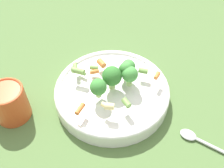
% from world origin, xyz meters
% --- Properties ---
extents(ground_plane, '(3.00, 3.00, 0.00)m').
position_xyz_m(ground_plane, '(0.00, 0.00, 0.00)').
color(ground_plane, '#4C6B38').
extents(bowl, '(0.27, 0.27, 0.04)m').
position_xyz_m(bowl, '(0.00, 0.00, 0.02)').
color(bowl, white).
rests_on(bowl, ground_plane).
extents(pasta_salad, '(0.21, 0.16, 0.06)m').
position_xyz_m(pasta_salad, '(0.01, -0.00, 0.08)').
color(pasta_salad, '#8CB766').
rests_on(pasta_salad, bowl).
extents(cup, '(0.08, 0.08, 0.08)m').
position_xyz_m(cup, '(-0.23, -0.00, 0.04)').
color(cup, '#CC4C23').
rests_on(cup, ground_plane).
extents(spoon, '(0.13, 0.13, 0.01)m').
position_xyz_m(spoon, '(0.16, -0.16, 0.01)').
color(spoon, silver).
rests_on(spoon, ground_plane).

